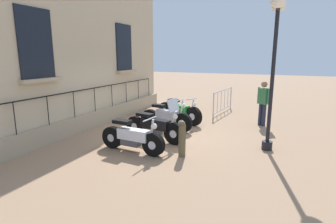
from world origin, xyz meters
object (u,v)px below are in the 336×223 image
at_px(lamppost, 275,40).
at_px(crowd_barrier, 223,100).
at_px(pedestrian_standing, 263,101).
at_px(bollard, 182,139).
at_px(motorcycle_silver, 166,119).
at_px(motorcycle_green, 179,112).
at_px(motorcycle_black, 155,127).
at_px(motorcycle_white, 132,138).

xyz_separation_m(lamppost, crowd_barrier, (-2.16, 4.35, -2.36)).
relative_size(lamppost, pedestrian_standing, 2.45).
relative_size(crowd_barrier, bollard, 2.52).
xyz_separation_m(motorcycle_silver, motorcycle_green, (0.03, 1.18, 0.00)).
distance_m(lamppost, bollard, 3.46).
bearing_deg(motorcycle_black, bollard, -36.73).
bearing_deg(motorcycle_black, lamppost, 8.47).
bearing_deg(motorcycle_green, pedestrian_standing, 14.94).
xyz_separation_m(motorcycle_white, bollard, (1.34, 0.22, 0.09)).
xyz_separation_m(motorcycle_green, bollard, (1.32, -3.26, 0.06)).
relative_size(motorcycle_white, lamppost, 0.49).
distance_m(motorcycle_white, lamppost, 4.49).
bearing_deg(motorcycle_silver, lamppost, -11.36).
distance_m(motorcycle_green, lamppost, 4.55).
height_order(motorcycle_black, bollard, motorcycle_black).
bearing_deg(pedestrian_standing, motorcycle_green, -165.06).
bearing_deg(motorcycle_white, motorcycle_silver, 90.42).
xyz_separation_m(motorcycle_black, motorcycle_green, (-0.09, 2.33, -0.01)).
relative_size(motorcycle_black, lamppost, 0.53).
height_order(motorcycle_white, bollard, motorcycle_white).
height_order(motorcycle_green, bollard, motorcycle_green).
bearing_deg(motorcycle_white, bollard, 9.22).
xyz_separation_m(lamppost, bollard, (-1.99, -1.40, -2.45)).
xyz_separation_m(motorcycle_black, bollard, (1.24, -0.92, 0.05)).
xyz_separation_m(motorcycle_green, pedestrian_standing, (2.97, 0.79, 0.50)).
xyz_separation_m(bollard, pedestrian_standing, (1.64, 4.05, 0.45)).
height_order(motorcycle_black, lamppost, lamppost).
xyz_separation_m(motorcycle_silver, pedestrian_standing, (3.00, 1.97, 0.51)).
relative_size(motorcycle_black, motorcycle_green, 1.03).
bearing_deg(bollard, motorcycle_white, -170.78).
xyz_separation_m(motorcycle_black, motorcycle_silver, (-0.12, 1.15, -0.01)).
bearing_deg(bollard, crowd_barrier, 91.70).
relative_size(motorcycle_white, motorcycle_silver, 1.00).
relative_size(motorcycle_white, bollard, 2.08).
bearing_deg(pedestrian_standing, motorcycle_white, -124.97).
bearing_deg(crowd_barrier, bollard, -88.30).
relative_size(motorcycle_white, crowd_barrier, 0.82).
height_order(motorcycle_black, pedestrian_standing, pedestrian_standing).
relative_size(motorcycle_black, crowd_barrier, 0.89).
relative_size(lamppost, bollard, 4.26).
height_order(motorcycle_black, motorcycle_silver, motorcycle_black).
bearing_deg(crowd_barrier, lamppost, -63.59).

